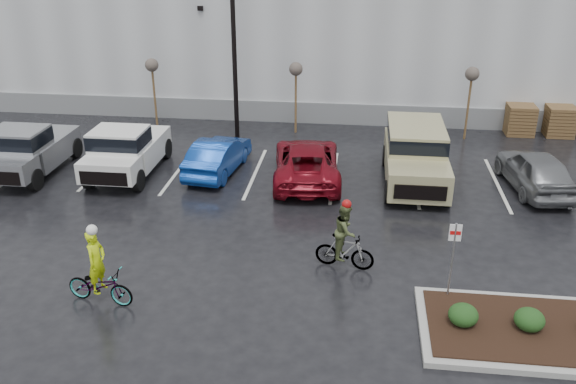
# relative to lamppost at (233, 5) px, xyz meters

# --- Properties ---
(ground) EXTENTS (120.00, 120.00, 0.00)m
(ground) POSITION_rel_lamppost_xyz_m (4.00, -12.00, -5.69)
(ground) COLOR black
(ground) RESTS_ON ground
(warehouse) EXTENTS (60.50, 15.50, 7.20)m
(warehouse) POSITION_rel_lamppost_xyz_m (4.00, 9.99, -2.04)
(warehouse) COLOR #AFB2B4
(warehouse) RESTS_ON ground
(lamppost) EXTENTS (0.50, 1.00, 9.22)m
(lamppost) POSITION_rel_lamppost_xyz_m (0.00, 0.00, 0.00)
(lamppost) COLOR black
(lamppost) RESTS_ON ground
(sapling_west) EXTENTS (0.60, 0.60, 3.20)m
(sapling_west) POSITION_rel_lamppost_xyz_m (-4.00, 1.00, -2.96)
(sapling_west) COLOR #533721
(sapling_west) RESTS_ON ground
(sapling_mid) EXTENTS (0.60, 0.60, 3.20)m
(sapling_mid) POSITION_rel_lamppost_xyz_m (2.50, 1.00, -2.96)
(sapling_mid) COLOR #533721
(sapling_mid) RESTS_ON ground
(sapling_east) EXTENTS (0.60, 0.60, 3.20)m
(sapling_east) POSITION_rel_lamppost_xyz_m (10.00, 1.00, -2.96)
(sapling_east) COLOR #533721
(sapling_east) RESTS_ON ground
(pallet_stack_a) EXTENTS (1.20, 1.20, 1.35)m
(pallet_stack_a) POSITION_rel_lamppost_xyz_m (12.50, 2.00, -5.01)
(pallet_stack_a) COLOR #533721
(pallet_stack_a) RESTS_ON ground
(pallet_stack_b) EXTENTS (1.20, 1.20, 1.35)m
(pallet_stack_b) POSITION_rel_lamppost_xyz_m (14.20, 2.00, -5.01)
(pallet_stack_b) COLOR #533721
(pallet_stack_b) RESTS_ON ground
(shrub_a) EXTENTS (0.70, 0.70, 0.52)m
(shrub_a) POSITION_rel_lamppost_xyz_m (8.00, -13.00, -5.27)
(shrub_a) COLOR black
(shrub_a) RESTS_ON curb_island
(shrub_b) EXTENTS (0.70, 0.70, 0.52)m
(shrub_b) POSITION_rel_lamppost_xyz_m (9.50, -13.00, -5.27)
(shrub_b) COLOR black
(shrub_b) RESTS_ON curb_island
(fire_lane_sign) EXTENTS (0.30, 0.05, 2.20)m
(fire_lane_sign) POSITION_rel_lamppost_xyz_m (7.80, -11.80, -4.28)
(fire_lane_sign) COLOR gray
(fire_lane_sign) RESTS_ON ground
(pickup_silver) EXTENTS (2.10, 5.20, 1.96)m
(pickup_silver) POSITION_rel_lamppost_xyz_m (-6.94, -4.73, -4.71)
(pickup_silver) COLOR #9B9DA2
(pickup_silver) RESTS_ON ground
(pickup_white) EXTENTS (2.10, 5.20, 1.96)m
(pickup_white) POSITION_rel_lamppost_xyz_m (-3.27, -4.34, -4.71)
(pickup_white) COLOR silver
(pickup_white) RESTS_ON ground
(car_blue) EXTENTS (1.92, 4.22, 1.34)m
(car_blue) POSITION_rel_lamppost_xyz_m (0.08, -4.07, -5.01)
(car_blue) COLOR navy
(car_blue) RESTS_ON ground
(car_red) EXTENTS (2.84, 5.29, 1.41)m
(car_red) POSITION_rel_lamppost_xyz_m (3.50, -4.36, -4.98)
(car_red) COLOR maroon
(car_red) RESTS_ON ground
(suv_tan) EXTENTS (2.20, 5.10, 2.06)m
(suv_tan) POSITION_rel_lamppost_xyz_m (7.44, -4.27, -4.66)
(suv_tan) COLOR tan
(suv_tan) RESTS_ON ground
(car_grey) EXTENTS (2.28, 4.48, 1.46)m
(car_grey) POSITION_rel_lamppost_xyz_m (11.66, -4.29, -4.95)
(car_grey) COLOR slate
(car_grey) RESTS_ON ground
(cyclist_hivis) EXTENTS (1.89, 0.92, 2.19)m
(cyclist_hivis) POSITION_rel_lamppost_xyz_m (-0.92, -12.92, -5.00)
(cyclist_hivis) COLOR #3F3F44
(cyclist_hivis) RESTS_ON ground
(cyclist_olive) EXTENTS (1.65, 0.83, 2.08)m
(cyclist_olive) POSITION_rel_lamppost_xyz_m (5.13, -10.50, -4.91)
(cyclist_olive) COLOR #3F3F44
(cyclist_olive) RESTS_ON ground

